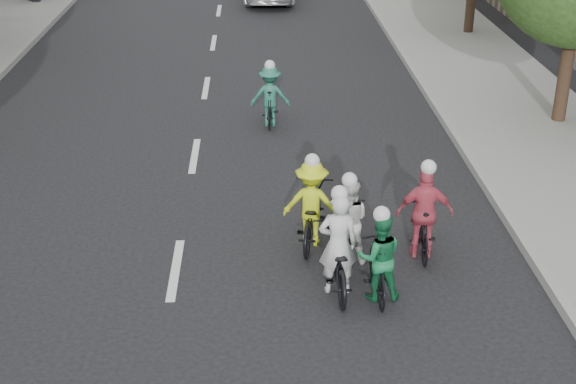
{
  "coord_description": "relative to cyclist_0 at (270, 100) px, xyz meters",
  "views": [
    {
      "loc": [
        1.4,
        -11.67,
        6.84
      ],
      "look_at": [
        1.92,
        0.85,
        1.0
      ],
      "focal_mm": 50.0,
      "sensor_mm": 36.0,
      "label": 1
    }
  ],
  "objects": [
    {
      "name": "cyclist_5",
      "position": [
        0.59,
        -6.08,
        -0.01
      ],
      "size": [
        1.1,
        1.99,
        1.71
      ],
      "rotation": [
        0.0,
        0.0,
        2.96
      ],
      "color": "black",
      "rests_on": "ground"
    },
    {
      "name": "curb_right",
      "position": [
        4.31,
        3.03,
        -0.54
      ],
      "size": [
        0.18,
        80.0,
        0.18
      ],
      "primitive_type": "cube",
      "color": "#999993",
      "rests_on": "ground"
    },
    {
      "name": "cyclist_1",
      "position": [
        1.16,
        -6.71,
        -0.06
      ],
      "size": [
        0.79,
        1.75,
        1.63
      ],
      "rotation": [
        0.0,
        0.0,
        3.02
      ],
      "color": "black",
      "rests_on": "ground"
    },
    {
      "name": "sidewalk_right",
      "position": [
        6.26,
        3.03,
        -0.56
      ],
      "size": [
        4.0,
        80.0,
        0.15
      ],
      "primitive_type": "cube",
      "color": "gray",
      "rests_on": "ground"
    },
    {
      "name": "cyclist_4",
      "position": [
        2.47,
        -6.62,
        0.03
      ],
      "size": [
        0.98,
        1.52,
        1.79
      ],
      "rotation": [
        0.0,
        0.0,
        3.07
      ],
      "color": "black",
      "rests_on": "ground"
    },
    {
      "name": "cyclist_0",
      "position": [
        0.0,
        0.0,
        0.0
      ],
      "size": [
        0.99,
        1.56,
        1.64
      ],
      "rotation": [
        0.0,
        0.0,
        3.08
      ],
      "color": "black",
      "rests_on": "ground"
    },
    {
      "name": "ground",
      "position": [
        -1.74,
        -6.97,
        -0.63
      ],
      "size": [
        120.0,
        120.0,
        0.0
      ],
      "primitive_type": "plane",
      "color": "black",
      "rests_on": "ground"
    },
    {
      "name": "cyclist_3",
      "position": [
        0.89,
        -7.66,
        -0.04
      ],
      "size": [
        0.71,
        1.88,
        1.84
      ],
      "rotation": [
        0.0,
        0.0,
        3.17
      ],
      "color": "black",
      "rests_on": "ground"
    },
    {
      "name": "cyclist_2",
      "position": [
        1.51,
        -7.91,
        -0.04
      ],
      "size": [
        0.7,
        1.52,
        1.59
      ],
      "rotation": [
        0.0,
        0.0,
        3.15
      ],
      "color": "black",
      "rests_on": "ground"
    }
  ]
}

